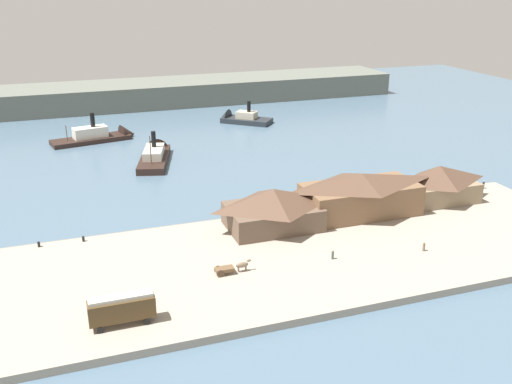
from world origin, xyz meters
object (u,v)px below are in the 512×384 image
(pedestrian_walking_east, at_px, (424,247))
(ferry_approaching_east, at_px, (239,119))
(ferry_outer_harbor, at_px, (103,136))
(mooring_post_center_east, at_px, (83,239))
(horse_cart, at_px, (231,268))
(ferry_shed_west_terminal, at_px, (361,193))
(ferry_shed_central_terminal, at_px, (273,208))
(ferry_near_quay, at_px, (155,154))
(pedestrian_by_tram, at_px, (483,185))
(pedestrian_at_waters_edge, at_px, (333,255))
(mooring_post_west, at_px, (39,244))
(street_tram, at_px, (122,308))
(ferry_shed_customs_shed, at_px, (438,183))

(pedestrian_walking_east, relative_size, ferry_approaching_east, 0.09)
(pedestrian_walking_east, height_order, ferry_approaching_east, ferry_approaching_east)
(ferry_outer_harbor, bearing_deg, ferry_approaching_east, 10.07)
(mooring_post_center_east, bearing_deg, horse_cart, -43.25)
(ferry_shed_west_terminal, xyz_separation_m, ferry_outer_harbor, (-40.63, 75.23, -4.05))
(ferry_shed_central_terminal, relative_size, ferry_near_quay, 0.70)
(pedestrian_by_tram, height_order, ferry_near_quay, ferry_near_quay)
(pedestrian_by_tram, bearing_deg, ferry_approaching_east, 110.32)
(ferry_shed_central_terminal, bearing_deg, mooring_post_center_east, 171.21)
(ferry_shed_central_terminal, xyz_separation_m, horse_cart, (-12.32, -14.23, -2.82))
(pedestrian_at_waters_edge, relative_size, ferry_near_quay, 0.07)
(pedestrian_at_waters_edge, distance_m, mooring_post_center_east, 42.45)
(ferry_shed_west_terminal, bearing_deg, pedestrian_walking_east, -83.32)
(ferry_shed_central_terminal, height_order, ferry_near_quay, ferry_shed_central_terminal)
(mooring_post_center_east, bearing_deg, pedestrian_at_waters_edge, -28.37)
(ferry_shed_central_terminal, distance_m, mooring_post_center_east, 33.40)
(horse_cart, relative_size, mooring_post_west, 6.37)
(pedestrian_walking_east, xyz_separation_m, ferry_outer_harbor, (-42.73, 93.23, -0.70))
(mooring_post_center_east, bearing_deg, mooring_post_west, 178.08)
(ferry_near_quay, bearing_deg, street_tram, -103.24)
(ferry_shed_west_terminal, bearing_deg, pedestrian_at_waters_edge, -130.64)
(ferry_shed_customs_shed, distance_m, horse_cart, 50.76)
(mooring_post_west, bearing_deg, horse_cart, -35.18)
(ferry_shed_west_terminal, xyz_separation_m, mooring_post_west, (-58.01, 4.75, -3.64))
(ferry_shed_customs_shed, bearing_deg, mooring_post_center_east, 176.90)
(pedestrian_by_tram, distance_m, mooring_post_west, 89.85)
(pedestrian_at_waters_edge, bearing_deg, ferry_shed_customs_shed, 27.65)
(pedestrian_walking_east, bearing_deg, horse_cart, 174.36)
(pedestrian_at_waters_edge, bearing_deg, horse_cart, 177.07)
(ferry_near_quay, bearing_deg, horse_cart, -90.32)
(horse_cart, relative_size, pedestrian_by_tram, 3.24)
(pedestrian_walking_east, bearing_deg, ferry_shed_customs_shed, 49.85)
(pedestrian_by_tram, relative_size, pedestrian_at_waters_edge, 1.11)
(mooring_post_center_east, xyz_separation_m, ferry_outer_harbor, (10.17, 70.72, -0.41))
(ferry_shed_west_terminal, bearing_deg, street_tram, -153.74)
(ferry_approaching_east, bearing_deg, ferry_near_quay, -136.50)
(horse_cart, bearing_deg, ferry_shed_central_terminal, 49.12)
(ferry_shed_central_terminal, xyz_separation_m, ferry_shed_west_terminal, (17.95, 0.57, 0.35))
(pedestrian_walking_east, height_order, ferry_near_quay, ferry_near_quay)
(ferry_shed_west_terminal, bearing_deg, mooring_post_center_east, 174.92)
(ferry_shed_customs_shed, relative_size, ferry_outer_harbor, 0.64)
(mooring_post_west, xyz_separation_m, ferry_approaching_east, (60.50, 78.13, -0.51))
(ferry_shed_west_terminal, xyz_separation_m, ferry_approaching_east, (2.49, 82.89, -4.15))
(pedestrian_walking_east, xyz_separation_m, ferry_near_quay, (-32.01, 70.15, -0.67))
(street_tram, bearing_deg, ferry_approaching_east, 64.75)
(ferry_outer_harbor, xyz_separation_m, ferry_near_quay, (10.73, -23.08, 0.04))
(horse_cart, bearing_deg, ferry_outer_harbor, 96.56)
(horse_cart, bearing_deg, pedestrian_at_waters_edge, -2.93)
(pedestrian_walking_east, relative_size, ferry_near_quay, 0.07)
(pedestrian_at_waters_edge, xyz_separation_m, pedestrian_walking_east, (15.55, -2.34, 0.02))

